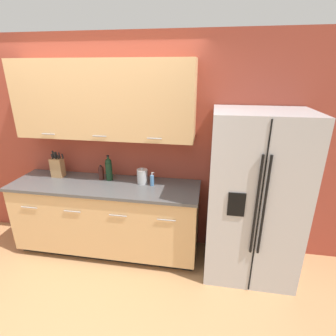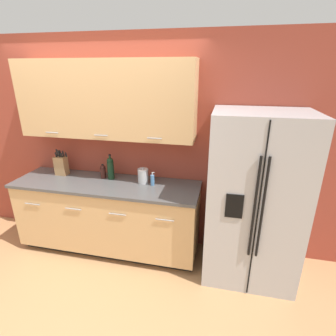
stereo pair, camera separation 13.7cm
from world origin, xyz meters
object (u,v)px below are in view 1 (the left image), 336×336
wine_bottle (109,169)px  oil_bottle (101,172)px  refrigerator (254,197)px  steel_canister (142,176)px  knife_block (58,167)px  soap_dispenser (152,180)px

wine_bottle → oil_bottle: bearing=177.8°
wine_bottle → refrigerator: bearing=-6.1°
steel_canister → refrigerator: bearing=-6.9°
knife_block → refrigerator: bearing=-4.3°
refrigerator → wine_bottle: 1.70m
refrigerator → soap_dispenser: (-1.13, 0.11, 0.07)m
oil_bottle → steel_canister: steel_canister is taller
knife_block → oil_bottle: bearing=0.8°
wine_bottle → oil_bottle: size_ratio=1.74×
refrigerator → knife_block: 2.38m
knife_block → steel_canister: bearing=-1.3°
knife_block → oil_bottle: knife_block is taller
refrigerator → knife_block: bearing=175.7°
wine_bottle → steel_canister: wine_bottle is taller
oil_bottle → refrigerator: bearing=-5.9°
soap_dispenser → oil_bottle: bearing=173.2°
soap_dispenser → oil_bottle: size_ratio=0.91×
steel_canister → soap_dispenser: bearing=-19.9°
wine_bottle → oil_bottle: 0.12m
soap_dispenser → knife_block: bearing=176.7°
refrigerator → soap_dispenser: 1.14m
soap_dispenser → oil_bottle: (-0.66, 0.08, 0.02)m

